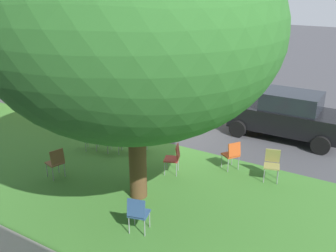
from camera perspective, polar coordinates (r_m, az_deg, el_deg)
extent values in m
plane|color=#424247|center=(13.29, 0.48, -2.26)|extent=(80.00, 80.00, 0.00)
cube|color=#3D752D|center=(10.94, -8.25, -7.83)|extent=(48.00, 6.00, 0.01)
cylinder|color=brown|center=(9.49, -4.57, -3.44)|extent=(0.44, 0.44, 2.63)
ellipsoid|color=#2D6B28|center=(8.72, -5.12, 14.19)|extent=(6.61, 6.61, 4.89)
cube|color=#B7332D|center=(10.97, 0.52, -4.93)|extent=(0.53, 0.54, 0.04)
cube|color=#B7332D|center=(10.84, 1.47, -3.86)|extent=(0.23, 0.40, 0.40)
cylinder|color=gray|center=(11.25, -0.20, -5.53)|extent=(0.02, 0.02, 0.42)
cylinder|color=gray|center=(10.94, -0.52, -6.35)|extent=(0.02, 0.02, 0.42)
cylinder|color=gray|center=(11.21, 1.52, -5.66)|extent=(0.02, 0.02, 0.42)
cylinder|color=gray|center=(10.89, 1.26, -6.49)|extent=(0.02, 0.02, 0.42)
cube|color=#C64C1E|center=(11.38, 9.25, -4.24)|extent=(0.57, 0.57, 0.04)
cube|color=#C64C1E|center=(11.14, 9.83, -3.47)|extent=(0.29, 0.38, 0.40)
cylinder|color=gray|center=(11.69, 9.46, -4.78)|extent=(0.02, 0.02, 0.42)
cylinder|color=gray|center=(11.51, 7.97, -5.12)|extent=(0.02, 0.02, 0.42)
cylinder|color=gray|center=(11.44, 10.41, -5.43)|extent=(0.02, 0.02, 0.42)
cylinder|color=gray|center=(11.26, 8.89, -5.80)|extent=(0.02, 0.02, 0.42)
cube|color=#335184|center=(8.62, -4.30, -12.80)|extent=(0.51, 0.50, 0.04)
cube|color=#335184|center=(8.35, -4.77, -12.08)|extent=(0.41, 0.19, 0.40)
cylinder|color=gray|center=(8.83, -2.75, -13.65)|extent=(0.02, 0.02, 0.42)
cylinder|color=gray|center=(8.93, -5.00, -13.26)|extent=(0.02, 0.02, 0.42)
cylinder|color=gray|center=(8.56, -3.49, -14.88)|extent=(0.02, 0.02, 0.42)
cylinder|color=gray|center=(8.67, -5.81, -14.45)|extent=(0.02, 0.02, 0.42)
cube|color=#B7332D|center=(12.35, -4.20, -1.95)|extent=(0.49, 0.50, 0.04)
cube|color=#B7332D|center=(12.32, -5.01, -0.82)|extent=(0.18, 0.41, 0.40)
cylinder|color=gray|center=(12.23, -3.75, -3.35)|extent=(0.02, 0.02, 0.42)
cylinder|color=gray|center=(12.53, -3.15, -2.71)|extent=(0.02, 0.02, 0.42)
cylinder|color=gray|center=(12.35, -5.22, -3.14)|extent=(0.02, 0.02, 0.42)
cylinder|color=gray|center=(12.65, -4.59, -2.52)|extent=(0.02, 0.02, 0.42)
cube|color=#335184|center=(12.40, -7.98, -2.01)|extent=(0.54, 0.53, 0.04)
cube|color=#335184|center=(12.47, -7.79, -0.68)|extent=(0.40, 0.23, 0.40)
cylinder|color=gray|center=(12.39, -8.95, -3.23)|extent=(0.02, 0.02, 0.42)
cylinder|color=gray|center=(12.29, -7.35, -3.36)|extent=(0.02, 0.02, 0.42)
cylinder|color=gray|center=(12.69, -8.48, -2.62)|extent=(0.02, 0.02, 0.42)
cylinder|color=gray|center=(12.59, -6.92, -2.74)|extent=(0.02, 0.02, 0.42)
cube|color=brown|center=(11.21, -16.44, -5.25)|extent=(0.49, 0.51, 0.04)
cube|color=brown|center=(10.97, -16.11, -4.43)|extent=(0.18, 0.41, 0.40)
cylinder|color=gray|center=(11.52, -15.95, -5.74)|extent=(0.02, 0.02, 0.42)
cylinder|color=gray|center=(11.38, -17.53, -6.26)|extent=(0.02, 0.02, 0.42)
cylinder|color=gray|center=(11.25, -15.10, -6.32)|extent=(0.02, 0.02, 0.42)
cylinder|color=gray|center=(11.11, -16.71, -6.87)|extent=(0.02, 0.02, 0.42)
cube|color=olive|center=(10.94, 15.13, -5.79)|extent=(0.51, 0.50, 0.04)
cube|color=olive|center=(11.00, 15.27, -4.26)|extent=(0.41, 0.19, 0.40)
cylinder|color=gray|center=(10.89, 14.05, -7.17)|extent=(0.02, 0.02, 0.42)
cylinder|color=gray|center=(10.90, 15.95, -7.34)|extent=(0.02, 0.02, 0.42)
cylinder|color=gray|center=(11.19, 14.12, -6.37)|extent=(0.02, 0.02, 0.42)
cylinder|color=gray|center=(11.20, 15.97, -6.54)|extent=(0.02, 0.02, 0.42)
cube|color=#C64C1E|center=(12.74, -11.31, -1.58)|extent=(0.56, 0.57, 0.04)
cube|color=#C64C1E|center=(12.62, -10.58, -0.57)|extent=(0.29, 0.38, 0.40)
cylinder|color=gray|center=(13.02, -11.85, -2.22)|extent=(0.02, 0.02, 0.42)
cylinder|color=gray|center=(12.70, -12.12, -2.85)|extent=(0.02, 0.02, 0.42)
cylinder|color=gray|center=(12.96, -10.37, -2.21)|extent=(0.02, 0.02, 0.42)
cylinder|color=gray|center=(12.64, -10.60, -2.85)|extent=(0.02, 0.02, 0.42)
cube|color=black|center=(14.04, 17.00, 1.06)|extent=(3.70, 1.64, 0.76)
cube|color=#1E232B|center=(13.81, 17.88, 3.48)|extent=(1.90, 1.44, 0.64)
cylinder|color=black|center=(13.77, 10.28, -0.42)|extent=(0.60, 0.18, 0.60)
cylinder|color=black|center=(15.31, 12.68, 1.59)|extent=(0.60, 0.18, 0.60)
cylinder|color=black|center=(13.12, 21.70, -2.70)|extent=(0.60, 0.18, 0.60)
cylinder|color=black|center=(14.74, 22.97, -0.36)|extent=(0.60, 0.18, 0.60)
cube|color=yellow|center=(18.94, -14.62, 9.25)|extent=(10.40, 2.44, 2.50)
cube|color=black|center=(19.01, -14.52, 8.21)|extent=(10.30, 2.46, 0.12)
cube|color=black|center=(18.79, -14.87, 11.93)|extent=(10.30, 2.46, 0.56)
cylinder|color=black|center=(22.92, -19.22, 7.74)|extent=(0.96, 0.28, 0.96)
cylinder|color=black|center=(15.69, -7.18, 3.10)|extent=(0.96, 0.28, 0.96)
cylinder|color=black|center=(17.64, -2.11, 5.24)|extent=(0.96, 0.28, 0.96)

